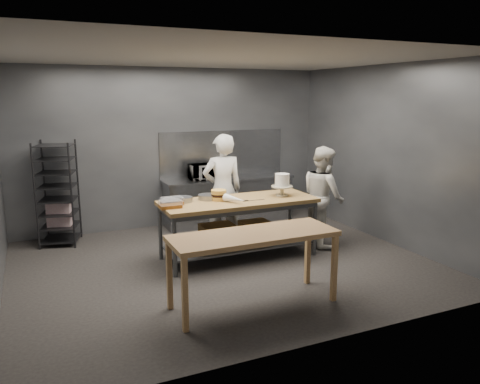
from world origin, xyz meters
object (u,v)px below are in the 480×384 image
(chef_behind, at_px, (223,190))
(frosted_cake_stand, at_px, (282,182))
(speed_rack, at_px, (58,194))
(chef_right, at_px, (323,196))
(layer_cake, at_px, (219,195))
(microwave, at_px, (204,172))
(near_counter, at_px, (254,240))
(work_table, at_px, (237,222))

(chef_behind, height_order, frosted_cake_stand, chef_behind)
(speed_rack, bearing_deg, chef_right, -24.64)
(layer_cake, bearing_deg, microwave, 76.94)
(near_counter, distance_m, chef_right, 2.66)
(microwave, distance_m, frosted_cake_stand, 2.07)
(speed_rack, relative_size, frosted_cake_stand, 4.94)
(microwave, bearing_deg, layer_cake, -103.06)
(chef_behind, bearing_deg, frosted_cake_stand, 137.85)
(work_table, xyz_separation_m, chef_behind, (0.06, 0.73, 0.36))
(work_table, bearing_deg, chef_behind, 85.41)
(chef_behind, height_order, chef_right, chef_behind)
(chef_behind, relative_size, frosted_cake_stand, 5.28)
(speed_rack, bearing_deg, microwave, 1.74)
(near_counter, height_order, layer_cake, layer_cake)
(chef_right, xyz_separation_m, layer_cake, (-1.85, 0.07, 0.17))
(speed_rack, distance_m, chef_right, 4.46)
(layer_cake, bearing_deg, chef_right, -2.20)
(frosted_cake_stand, bearing_deg, chef_right, 2.65)
(near_counter, xyz_separation_m, frosted_cake_stand, (1.28, 1.61, 0.33))
(chef_behind, height_order, layer_cake, chef_behind)
(near_counter, xyz_separation_m, chef_right, (2.09, 1.65, 0.02))
(near_counter, xyz_separation_m, speed_rack, (-1.96, 3.51, 0.04))
(near_counter, relative_size, layer_cake, 8.65)
(chef_right, relative_size, microwave, 3.08)
(near_counter, distance_m, speed_rack, 4.02)
(work_table, height_order, microwave, microwave)
(speed_rack, bearing_deg, frosted_cake_stand, -30.34)
(chef_right, distance_m, layer_cake, 1.86)
(speed_rack, xyz_separation_m, chef_behind, (2.53, -1.14, 0.08))
(work_table, bearing_deg, chef_right, 0.27)
(near_counter, relative_size, speed_rack, 1.14)
(chef_right, bearing_deg, frosted_cake_stand, 100.98)
(speed_rack, height_order, frosted_cake_stand, speed_rack)
(chef_behind, xyz_separation_m, chef_right, (1.52, -0.72, -0.10))
(work_table, distance_m, chef_behind, 0.81)
(near_counter, bearing_deg, frosted_cake_stand, 51.63)
(speed_rack, xyz_separation_m, microwave, (2.64, 0.08, 0.19))
(work_table, relative_size, microwave, 4.43)
(microwave, relative_size, layer_cake, 2.34)
(work_table, relative_size, frosted_cake_stand, 6.78)
(microwave, height_order, frosted_cake_stand, frosted_cake_stand)
(speed_rack, xyz_separation_m, chef_right, (4.05, -1.86, -0.02))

